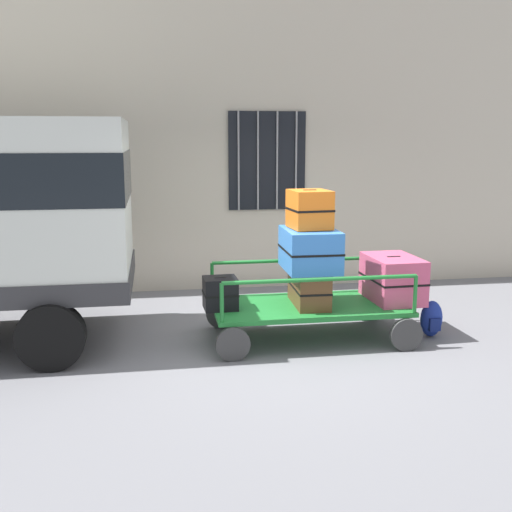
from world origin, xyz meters
The scene contains 10 objects.
ground_plane centered at (0.00, 0.00, 0.00)m, with size 40.00×40.00×0.00m, color slate.
building_wall centered at (0.00, 2.93, 2.50)m, with size 12.00×0.38×5.00m.
luggage_cart centered at (0.41, 0.14, 0.35)m, with size 2.33×1.25×0.42m.
cart_railing centered at (0.41, 0.14, 0.79)m, with size 2.22×1.12×0.44m.
suitcase_left_bottom centered at (-0.64, 0.12, 0.61)m, with size 0.40×0.36×0.37m.
suitcase_midleft_bottom centered at (0.41, 0.13, 0.63)m, with size 0.40×0.79×0.42m.
suitcase_midleft_middle centered at (0.41, 0.12, 1.08)m, with size 0.61×0.82×0.48m.
suitcase_midleft_top centered at (0.41, 0.17, 1.55)m, with size 0.48×0.53×0.44m.
suitcase_center_bottom centered at (1.45, 0.17, 0.69)m, with size 0.58×0.85×0.54m.
backpack centered at (1.89, -0.03, 0.22)m, with size 0.27×0.22×0.44m.
Camera 1 is at (-1.36, -6.67, 2.36)m, focal length 43.15 mm.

